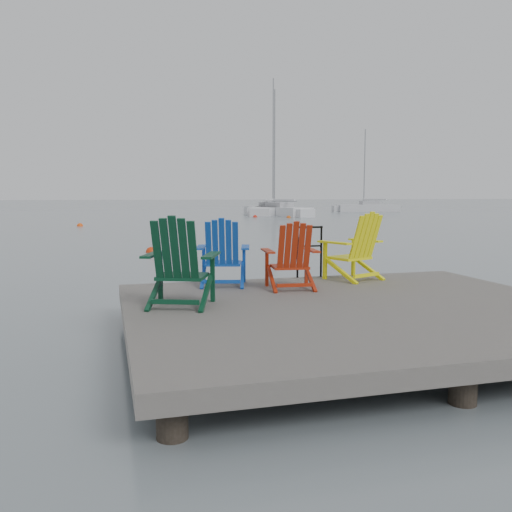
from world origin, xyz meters
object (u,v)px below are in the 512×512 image
object	(u,v)px
chair_green	(179,262)
sailboat_mid	(272,211)
sailboat_near	(277,212)
handrail	(309,247)
buoy_a	(151,252)
chair_red	(291,256)
chair_yellow	(356,247)
sailboat_far	(367,208)
chair_blue	(223,253)
buoy_b	(80,226)
buoy_d	(255,217)
buoy_c	(289,218)

from	to	relation	value
chair_green	sailboat_mid	distance (m)	46.83
sailboat_near	chair_green	bearing A→B (deg)	-124.60
handrail	sailboat_near	xyz separation A→B (m)	(11.89, 39.29, -0.69)
buoy_a	chair_red	bearing A→B (deg)	-83.19
chair_green	chair_yellow	distance (m)	3.48
chair_red	sailboat_far	world-z (taller)	sailboat_far
sailboat_far	sailboat_near	bearing A→B (deg)	129.22
chair_green	chair_blue	size ratio (longest dim) A/B	1.09
buoy_b	sailboat_far	bearing A→B (deg)	35.39
chair_blue	chair_red	xyz separation A→B (m)	(0.95, -0.59, -0.02)
sailboat_near	sailboat_mid	world-z (taller)	sailboat_mid
buoy_a	handrail	bearing A→B (deg)	-78.37
chair_red	sailboat_mid	distance (m)	45.47
sailboat_near	buoy_d	world-z (taller)	sailboat_near
sailboat_mid	buoy_a	xyz separation A→B (m)	(-14.35, -32.80, -0.35)
chair_red	chair_yellow	xyz separation A→B (m)	(1.35, 0.59, 0.05)
chair_yellow	buoy_c	world-z (taller)	chair_yellow
handrail	chair_blue	size ratio (longest dim) A/B	0.85
buoy_c	chair_green	bearing A→B (deg)	-110.91
chair_red	sailboat_mid	world-z (taller)	sailboat_mid
handrail	chair_blue	xyz separation A→B (m)	(-1.65, -0.48, -0.01)
sailboat_near	buoy_c	distance (m)	4.82
buoy_b	buoy_d	distance (m)	17.15
buoy_a	buoy_c	bearing A→B (deg)	61.68
chair_red	sailboat_near	bearing A→B (deg)	79.05
sailboat_near	buoy_d	distance (m)	4.17
buoy_a	buoy_b	size ratio (longest dim) A/B	0.99
chair_green	buoy_c	xyz separation A→B (m)	(13.92, 36.43, -1.08)
chair_green	buoy_d	world-z (taller)	chair_green
sailboat_far	buoy_c	size ratio (longest dim) A/B	25.80
sailboat_far	buoy_d	bearing A→B (deg)	131.73
chair_yellow	buoy_d	distance (m)	37.77
chair_green	chair_blue	distance (m)	1.68
buoy_d	sailboat_mid	bearing A→B (deg)	61.01
chair_blue	buoy_b	distance (m)	27.12
sailboat_mid	buoy_c	world-z (taller)	sailboat_mid
sailboat_mid	buoy_b	distance (m)	23.68
sailboat_far	buoy_b	world-z (taller)	sailboat_far
chair_yellow	sailboat_near	bearing A→B (deg)	52.50
buoy_c	buoy_d	bearing A→B (deg)	143.09
buoy_b	buoy_c	size ratio (longest dim) A/B	1.00
chair_green	chair_yellow	world-z (taller)	chair_green
chair_red	chair_yellow	distance (m)	1.48
chair_blue	sailboat_far	size ratio (longest dim) A/B	0.11
buoy_c	buoy_d	size ratio (longest dim) A/B	0.99
buoy_a	buoy_b	distance (m)	17.01
chair_red	buoy_d	size ratio (longest dim) A/B	2.71
chair_red	buoy_a	size ratio (longest dim) A/B	2.78
chair_green	chair_red	world-z (taller)	chair_green
chair_yellow	buoy_b	bearing A→B (deg)	80.19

